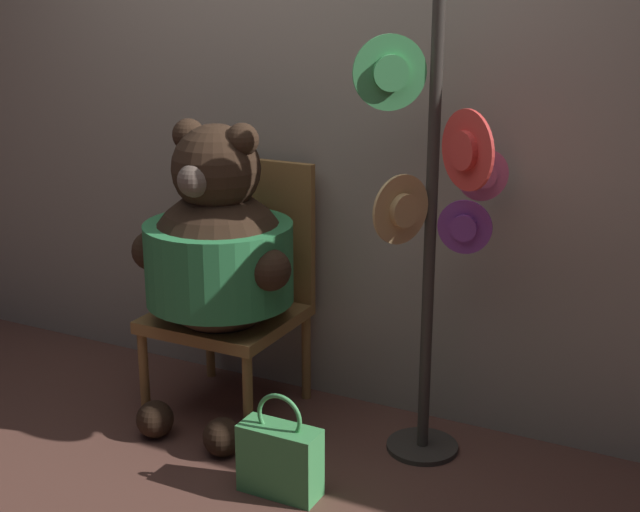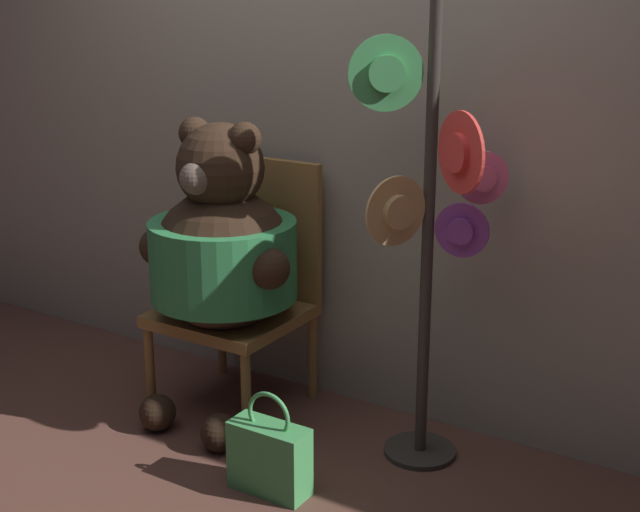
{
  "view_description": "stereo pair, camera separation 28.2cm",
  "coord_description": "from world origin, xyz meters",
  "px_view_note": "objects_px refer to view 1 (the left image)",
  "views": [
    {
      "loc": [
        1.71,
        -2.49,
        1.75
      ],
      "look_at": [
        0.23,
        0.4,
        0.75
      ],
      "focal_mm": 50.0,
      "sensor_mm": 36.0,
      "label": 1
    },
    {
      "loc": [
        1.95,
        -2.35,
        1.75
      ],
      "look_at": [
        0.23,
        0.4,
        0.75
      ],
      "focal_mm": 50.0,
      "sensor_mm": 36.0,
      "label": 2
    }
  ],
  "objects_px": {
    "teddy_bear": "(218,253)",
    "hat_display_rack": "(432,223)",
    "chair": "(238,285)",
    "handbag_on_ground": "(280,458)"
  },
  "relations": [
    {
      "from": "chair",
      "to": "teddy_bear",
      "type": "xyz_separation_m",
      "value": [
        0.03,
        -0.19,
        0.2
      ]
    },
    {
      "from": "handbag_on_ground",
      "to": "hat_display_rack",
      "type": "bearing_deg",
      "value": 53.41
    },
    {
      "from": "teddy_bear",
      "to": "hat_display_rack",
      "type": "xyz_separation_m",
      "value": [
        0.85,
        0.1,
        0.2
      ]
    },
    {
      "from": "hat_display_rack",
      "to": "handbag_on_ground",
      "type": "distance_m",
      "value": 0.99
    },
    {
      "from": "chair",
      "to": "hat_display_rack",
      "type": "bearing_deg",
      "value": -6.1
    },
    {
      "from": "chair",
      "to": "teddy_bear",
      "type": "height_order",
      "value": "teddy_bear"
    },
    {
      "from": "chair",
      "to": "handbag_on_ground",
      "type": "relative_size",
      "value": 2.69
    },
    {
      "from": "chair",
      "to": "hat_display_rack",
      "type": "distance_m",
      "value": 0.97
    },
    {
      "from": "chair",
      "to": "hat_display_rack",
      "type": "relative_size",
      "value": 0.6
    },
    {
      "from": "chair",
      "to": "teddy_bear",
      "type": "relative_size",
      "value": 0.83
    }
  ]
}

